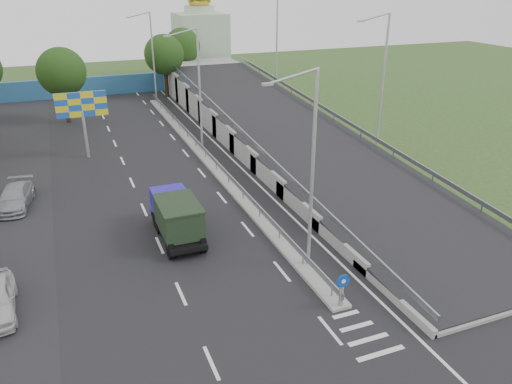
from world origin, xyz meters
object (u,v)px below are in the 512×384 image
billboard (82,108)px  dump_truck (176,215)px  sign_bollard (342,290)px  lamp_post_near (309,163)px  church (201,40)px  lamp_post_mid (197,84)px  lamp_post_far (151,52)px  parked_car_d (15,197)px

billboard → dump_truck: bearing=-77.2°
sign_bollard → lamp_post_near: (0.11, 3.83, 4.77)m
church → billboard: size_ratio=2.51×
lamp_post_mid → church: bearing=73.8°
sign_bollard → lamp_post_far: (0.11, 43.83, 4.77)m
lamp_post_near → lamp_post_mid: bearing=90.0°
lamp_post_near → church: size_ratio=0.73×
sign_bollard → billboard: bearing=109.2°
dump_truck → sign_bollard: bearing=-60.7°
lamp_post_far → parked_car_d: 30.41m
sign_bollard → billboard: 27.53m
lamp_post_mid → lamp_post_far: 20.00m
church → sign_bollard: bearing=-99.8°
dump_truck → lamp_post_far: bearing=81.2°
church → parked_car_d: 47.27m
sign_bollard → dump_truck: dump_truck is taller
lamp_post_near → billboard: (-9.11, 22.00, -1.62)m
lamp_post_far → parked_car_d: size_ratio=2.14×
lamp_post_near → billboard: bearing=112.5°
lamp_post_far → dump_truck: (-5.41, -34.33, -4.43)m
lamp_post_mid → parked_car_d: 16.47m
dump_truck → parked_car_d: 11.99m
sign_bollard → lamp_post_far: lamp_post_far is taller
dump_truck → lamp_post_near: bearing=-46.2°
lamp_post_mid → billboard: (-9.11, 2.00, -1.62)m
parked_car_d → lamp_post_near: bearing=-34.3°
church → billboard: 37.23m
billboard → parked_car_d: bearing=-122.0°
lamp_post_mid → dump_truck: lamp_post_mid is taller
church → parked_car_d: church is taller
sign_bollard → church: size_ratio=0.12×
dump_truck → parked_car_d: size_ratio=1.20×
dump_truck → parked_car_d: (-8.91, 8.00, -0.70)m
lamp_post_mid → church: (9.89, 34.00, -0.50)m
lamp_post_near → parked_car_d: 20.45m
lamp_post_near → billboard: size_ratio=1.83×
sign_bollard → dump_truck: bearing=119.2°
sign_bollard → church: 58.84m
lamp_post_far → billboard: lamp_post_far is taller
billboard → church: bearing=59.3°
sign_bollard → lamp_post_mid: bearing=89.7°
sign_bollard → church: church is taller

